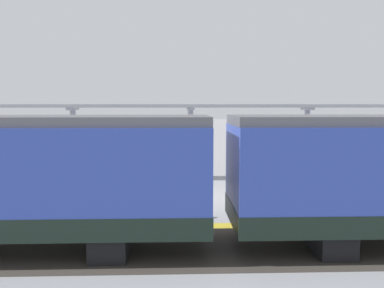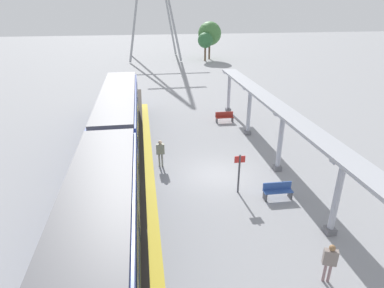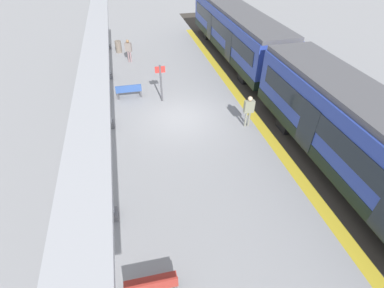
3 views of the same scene
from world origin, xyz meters
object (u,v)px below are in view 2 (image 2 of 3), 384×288
object	(u,v)px
passenger_waiting_near_edge	(160,150)
canopy_pillar_third	(280,142)
canopy_pillar_fifth	(229,92)
bench_near_end	(278,191)
passenger_by_the_benches	(330,259)
canopy_pillar_second	(337,198)
bench_mid_platform	(224,117)
canopy_pillar_fourth	(249,111)
platform_info_sign	(239,170)
train_near_carriage	(98,253)
train_far_carriage	(119,114)

from	to	relation	value
passenger_waiting_near_edge	canopy_pillar_third	bearing A→B (deg)	-12.80
canopy_pillar_fifth	bench_near_end	distance (m)	14.56
canopy_pillar_third	canopy_pillar_fifth	distance (m)	11.58
passenger_by_the_benches	canopy_pillar_second	bearing A→B (deg)	57.22
canopy_pillar_second	canopy_pillar_third	world-z (taller)	same
bench_mid_platform	canopy_pillar_fourth	bearing A→B (deg)	-70.18
platform_info_sign	canopy_pillar_second	bearing A→B (deg)	-51.87
bench_near_end	bench_mid_platform	xyz separation A→B (m)	(0.12, 11.62, 0.00)
train_near_carriage	passenger_waiting_near_edge	world-z (taller)	train_near_carriage
train_far_carriage	passenger_waiting_near_edge	bearing A→B (deg)	-63.16
train_near_carriage	train_far_carriage	size ratio (longest dim) A/B	1.00
bench_mid_platform	canopy_pillar_second	bearing A→B (deg)	-85.82
bench_near_end	passenger_by_the_benches	size ratio (longest dim) A/B	0.92
bench_near_end	passenger_waiting_near_edge	bearing A→B (deg)	142.07
train_near_carriage	bench_near_end	xyz separation A→B (m)	(8.28, 4.81, -1.39)
passenger_by_the_benches	bench_near_end	bearing A→B (deg)	85.99
canopy_pillar_fourth	canopy_pillar_fifth	xyz separation A→B (m)	(0.00, 5.79, 0.00)
canopy_pillar_third	passenger_by_the_benches	xyz separation A→B (m)	(-1.57, -8.31, -0.81)
canopy_pillar_second	passenger_waiting_near_edge	bearing A→B (deg)	132.73
train_near_carriage	bench_mid_platform	distance (m)	18.51
canopy_pillar_fifth	bench_mid_platform	xyz separation A→B (m)	(-1.07, -2.82, -1.39)
train_near_carriage	train_far_carriage	xyz separation A→B (m)	(0.00, 14.38, 0.00)
platform_info_sign	train_far_carriage	bearing A→B (deg)	126.45
bench_mid_platform	platform_info_sign	xyz separation A→B (m)	(-1.96, -10.77, 0.89)
canopy_pillar_third	train_near_carriage	bearing A→B (deg)	-140.96
canopy_pillar_fourth	platform_info_sign	world-z (taller)	canopy_pillar_fourth
canopy_pillar_third	passenger_by_the_benches	world-z (taller)	canopy_pillar_third
canopy_pillar_third	passenger_waiting_near_edge	bearing A→B (deg)	167.20
train_near_carriage	train_far_carriage	world-z (taller)	same
canopy_pillar_fourth	bench_near_end	bearing A→B (deg)	-97.82
train_far_carriage	canopy_pillar_fifth	distance (m)	10.65
bench_mid_platform	canopy_pillar_third	bearing A→B (deg)	-83.03
bench_mid_platform	passenger_waiting_near_edge	size ratio (longest dim) A/B	0.88
canopy_pillar_second	bench_near_end	size ratio (longest dim) A/B	2.40
train_near_carriage	canopy_pillar_fifth	xyz separation A→B (m)	(9.47, 19.26, 0.00)
bench_near_end	passenger_waiting_near_edge	size ratio (longest dim) A/B	0.88
bench_near_end	bench_mid_platform	size ratio (longest dim) A/B	1.00
platform_info_sign	bench_mid_platform	bearing A→B (deg)	79.71
canopy_pillar_third	passenger_waiting_near_edge	size ratio (longest dim) A/B	2.10
canopy_pillar_fourth	passenger_waiting_near_edge	world-z (taller)	canopy_pillar_fourth
passenger_by_the_benches	passenger_waiting_near_edge	bearing A→B (deg)	118.21
train_far_carriage	passenger_by_the_benches	bearing A→B (deg)	-62.26
canopy_pillar_second	bench_mid_platform	world-z (taller)	canopy_pillar_second
canopy_pillar_second	bench_near_end	bearing A→B (deg)	111.56
canopy_pillar_fourth	platform_info_sign	distance (m)	8.39
canopy_pillar_second	bench_near_end	distance (m)	3.52
canopy_pillar_fourth	bench_mid_platform	bearing A→B (deg)	109.82
canopy_pillar_third	canopy_pillar_fifth	xyz separation A→B (m)	(0.00, 11.58, 0.00)
passenger_waiting_near_edge	canopy_pillar_fourth	bearing A→B (deg)	31.62
passenger_waiting_near_edge	platform_info_sign	bearing A→B (deg)	-42.98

